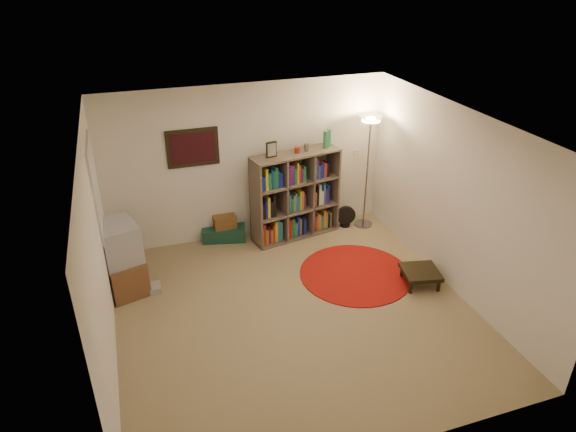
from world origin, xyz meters
name	(u,v)px	position (x,y,z in m)	size (l,w,h in m)	color
room	(290,226)	(-0.05, 0.05, 1.26)	(4.54, 4.54, 2.54)	#8C7752
bookshelf	(294,197)	(0.65, 1.94, 0.70)	(1.49, 0.67, 1.73)	brown
floor_lamp	(370,136)	(1.90, 1.90, 1.59)	(0.46, 0.46, 1.91)	gray
floor_fan	(346,216)	(1.59, 1.95, 0.19)	(0.33, 0.19, 0.37)	black
tv_stand	(121,259)	(-2.08, 1.23, 0.50)	(0.67, 0.82, 1.03)	brown
dvd_box	(151,288)	(-1.75, 1.07, 0.05)	(0.29, 0.25, 0.09)	#A1A1A5
suitcase	(224,231)	(-0.47, 2.22, 0.11)	(0.77, 0.59, 0.22)	#153B2D
wicker_basket	(225,221)	(-0.45, 2.17, 0.33)	(0.36, 0.26, 0.20)	brown
paper_towel	(276,233)	(0.31, 1.85, 0.14)	(0.14, 0.14, 0.27)	white
red_rug	(355,274)	(1.12, 0.55, 0.01)	(1.63, 1.63, 0.01)	maroon
side_table	(421,273)	(1.87, 0.04, 0.19)	(0.59, 0.59, 0.23)	black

